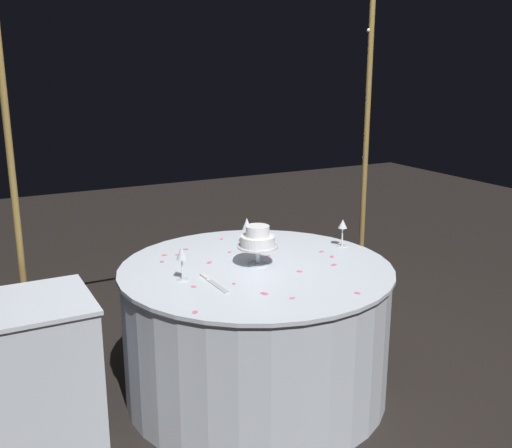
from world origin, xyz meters
The scene contains 30 objects.
ground_plane centered at (0.00, 0.00, 0.00)m, with size 12.00×12.00×0.00m, color black.
decorative_arch centered at (0.00, 0.53, 1.48)m, with size 2.27×0.06×2.23m.
main_table centered at (0.00, 0.00, 0.37)m, with size 1.47×1.47×0.73m.
side_table centered at (-1.14, 0.05, 0.37)m, with size 0.54×0.54×0.73m.
tiered_cake centered at (0.02, 0.02, 0.87)m, with size 0.22×0.22×0.22m.
wine_glass_0 centered at (0.62, 0.09, 0.86)m, with size 0.06×0.06×0.16m.
wine_glass_1 centered at (0.15, 0.40, 0.85)m, with size 0.06×0.06×0.16m.
wine_glass_2 centered at (-0.42, -0.01, 0.86)m, with size 0.06×0.06×0.18m.
cake_knife centered at (-0.31, -0.12, 0.74)m, with size 0.03×0.30×0.01m.
rose_petal_0 centered at (-0.06, -0.48, 0.74)m, with size 0.03×0.02×0.00m, color #EA6B84.
rose_petal_1 centered at (-0.42, 0.31, 0.74)m, with size 0.03×0.02×0.00m, color #EA6B84.
rose_petal_2 centered at (-0.22, 0.46, 0.74)m, with size 0.03×0.02×0.00m, color #EA6B84.
rose_petal_3 centered at (-0.37, 0.41, 0.74)m, with size 0.03×0.02×0.00m, color #EA6B84.
rose_petal_4 centered at (0.45, -0.05, 0.74)m, with size 0.03×0.02×0.00m, color #EA6B84.
rose_petal_5 centered at (0.16, -0.18, 0.74)m, with size 0.04×0.02×0.00m, color #EA6B84.
rose_petal_6 centered at (-0.15, -0.36, 0.74)m, with size 0.02×0.02×0.00m, color #EA6B84.
rose_petal_7 centered at (0.26, 0.55, 0.74)m, with size 0.03×0.02×0.00m, color #EA6B84.
rose_petal_8 centered at (0.15, 0.12, 0.74)m, with size 0.03×0.02×0.00m, color #EA6B84.
rose_petal_9 centered at (-0.41, -0.13, 0.74)m, with size 0.03×0.02×0.00m, color #EA6B84.
rose_petal_10 centered at (0.24, -0.57, 0.74)m, with size 0.03×0.02×0.00m, color #EA6B84.
rose_petal_11 centered at (-0.15, -0.37, 0.74)m, with size 0.04×0.03×0.00m, color #EA6B84.
rose_petal_12 centered at (-0.31, 0.38, 0.74)m, with size 0.03×0.02×0.00m, color #EA6B84.
rose_petal_13 centered at (-0.52, -0.42, 0.74)m, with size 0.03×0.02×0.00m, color #EA6B84.
rose_petal_14 centered at (0.17, 0.34, 0.74)m, with size 0.03×0.02×0.00m, color #EA6B84.
rose_petal_15 centered at (0.05, 0.56, 0.74)m, with size 0.03×0.02×0.00m, color #EA6B84.
rose_petal_16 centered at (0.38, -0.17, 0.74)m, with size 0.04×0.03×0.00m, color #EA6B84.
rose_petal_17 centered at (-0.22, -0.18, 0.74)m, with size 0.03×0.02×0.00m, color #EA6B84.
rose_petal_18 centered at (-0.20, 0.17, 0.74)m, with size 0.04×0.03×0.00m, color #EA6B84.
rose_petal_19 centered at (0.45, 0.05, 0.74)m, with size 0.03×0.02×0.00m, color #EA6B84.
rose_petal_20 centered at (-0.02, 0.29, 0.74)m, with size 0.03×0.02×0.00m, color #EA6B84.
Camera 1 is at (-1.41, -2.68, 1.78)m, focal length 42.00 mm.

